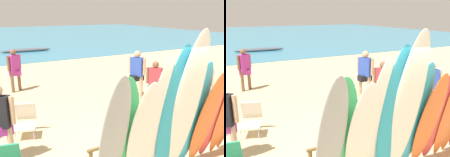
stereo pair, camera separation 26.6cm
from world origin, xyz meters
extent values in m
plane|color=tan|center=(0.00, 14.00, 0.00)|extent=(60.00, 60.00, 0.00)
cube|color=teal|center=(0.00, 31.88, 0.01)|extent=(60.00, 40.00, 0.02)
cylinder|color=brown|center=(1.79, 0.00, 0.35)|extent=(0.07, 0.07, 0.71)
cylinder|color=brown|center=(0.00, 0.00, 0.71)|extent=(3.69, 0.06, 0.06)
ellipsoid|color=#999EA3|center=(-1.61, -0.49, 1.10)|extent=(0.57, 0.64, 2.19)
ellipsoid|color=#38B266|center=(-1.38, -0.39, 1.06)|extent=(0.60, 0.48, 2.12)
ellipsoid|color=white|center=(-1.04, -0.48, 1.02)|extent=(0.58, 0.61, 2.03)
ellipsoid|color=white|center=(-0.73, -0.47, 1.19)|extent=(0.56, 0.59, 2.37)
ellipsoid|color=#289EC6|center=(-0.43, -0.51, 1.28)|extent=(0.55, 0.53, 2.56)
ellipsoid|color=white|center=(-0.19, -0.58, 1.40)|extent=(0.63, 0.76, 2.80)
ellipsoid|color=#289EC6|center=(0.17, -0.47, 1.11)|extent=(0.59, 0.59, 2.22)
ellipsoid|color=orange|center=(0.43, -0.55, 1.01)|extent=(0.54, 0.63, 2.02)
ellipsoid|color=#D13D42|center=(0.74, -0.49, 1.00)|extent=(0.51, 0.54, 2.00)
cylinder|color=tan|center=(1.71, 3.34, 0.42)|extent=(0.13, 0.13, 0.84)
cylinder|color=tan|center=(1.55, 3.65, 0.42)|extent=(0.13, 0.13, 0.84)
cube|color=black|center=(1.63, 3.50, 0.77)|extent=(0.45, 0.28, 0.20)
cube|color=#2D4CB2|center=(1.63, 3.50, 1.17)|extent=(0.40, 0.49, 0.66)
sphere|color=tan|center=(1.63, 3.50, 1.61)|extent=(0.24, 0.24, 0.24)
cylinder|color=tan|center=(1.75, 3.25, 1.20)|extent=(0.10, 0.10, 0.58)
cylinder|color=tan|center=(1.50, 3.74, 1.20)|extent=(0.10, 0.10, 0.58)
cylinder|color=tan|center=(-2.90, 1.44, 0.41)|extent=(0.12, 0.12, 0.81)
cylinder|color=tan|center=(-2.82, 1.38, 1.17)|extent=(0.10, 0.10, 0.57)
cylinder|color=beige|center=(2.71, 1.32, 0.39)|extent=(0.12, 0.12, 0.79)
cylinder|color=beige|center=(2.44, 1.49, 0.39)|extent=(0.12, 0.12, 0.79)
cube|color=silver|center=(2.58, 1.40, 0.72)|extent=(0.42, 0.26, 0.19)
cube|color=#2D4CB2|center=(2.58, 1.40, 1.09)|extent=(0.46, 0.40, 0.62)
sphere|color=beige|center=(2.58, 1.40, 1.51)|extent=(0.22, 0.22, 0.22)
cylinder|color=beige|center=(2.80, 1.26, 1.13)|extent=(0.10, 0.10, 0.55)
cylinder|color=beige|center=(2.36, 1.54, 1.13)|extent=(0.10, 0.10, 0.55)
cylinder|color=brown|center=(1.73, 2.37, 0.37)|extent=(0.11, 0.11, 0.74)
cylinder|color=brown|center=(1.51, 2.59, 0.37)|extent=(0.11, 0.11, 0.74)
cube|color=#33A36B|center=(1.62, 2.48, 0.68)|extent=(0.40, 0.25, 0.18)
cube|color=#DB333D|center=(1.62, 2.48, 1.03)|extent=(0.41, 0.41, 0.58)
sphere|color=brown|center=(1.62, 2.48, 1.43)|extent=(0.21, 0.21, 0.21)
cylinder|color=brown|center=(1.79, 2.31, 1.07)|extent=(0.09, 0.09, 0.52)
cylinder|color=brown|center=(1.44, 2.66, 1.07)|extent=(0.09, 0.09, 0.52)
cylinder|color=brown|center=(-1.85, 6.58, 0.40)|extent=(0.12, 0.12, 0.81)
cylinder|color=brown|center=(-2.14, 6.40, 0.40)|extent=(0.12, 0.12, 0.81)
cube|color=#B23399|center=(-2.00, 6.49, 0.74)|extent=(0.43, 0.27, 0.19)
cube|color=#B23399|center=(-2.00, 6.49, 1.12)|extent=(0.47, 0.41, 0.63)
sphere|color=brown|center=(-2.00, 6.49, 1.55)|extent=(0.23, 0.23, 0.23)
cylinder|color=brown|center=(-1.77, 6.63, 1.16)|extent=(0.10, 0.10, 0.56)
cylinder|color=brown|center=(-2.22, 6.35, 1.16)|extent=(0.10, 0.10, 0.56)
cube|color=#2D9370|center=(-3.07, 0.83, 0.56)|extent=(0.54, 0.35, 0.52)
cylinder|color=#B7B7BC|center=(-2.70, 2.31, 0.14)|extent=(0.02, 0.02, 0.28)
cylinder|color=#B7B7BC|center=(-2.30, 2.18, 0.14)|extent=(0.02, 0.02, 0.28)
cylinder|color=#B7B7BC|center=(-2.59, 2.67, 0.14)|extent=(0.02, 0.02, 0.28)
cylinder|color=#B7B7BC|center=(-2.19, 2.55, 0.14)|extent=(0.02, 0.02, 0.28)
cube|color=silver|center=(-2.44, 2.43, 0.30)|extent=(0.61, 0.58, 0.03)
cube|color=silver|center=(-2.34, 2.75, 0.56)|extent=(0.55, 0.38, 0.52)
ellipsoid|color=#4C515B|center=(0.38, 16.68, 0.14)|extent=(3.81, 0.83, 0.30)
camera|label=1|loc=(-3.37, -3.55, 3.03)|focal=40.26mm
camera|label=2|loc=(-3.14, -3.68, 3.03)|focal=40.26mm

